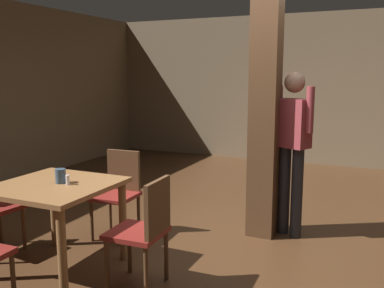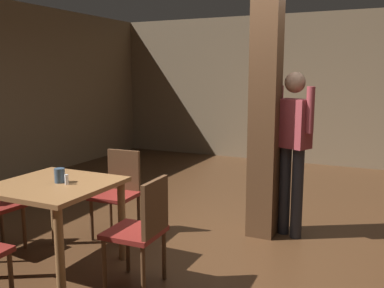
# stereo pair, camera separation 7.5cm
# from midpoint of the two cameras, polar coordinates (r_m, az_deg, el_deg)

# --- Properties ---
(ground_plane) EXTENTS (10.80, 10.80, 0.00)m
(ground_plane) POSITION_cam_midpoint_polar(r_m,az_deg,el_deg) (4.34, 3.97, -13.78)
(ground_plane) COLOR #422816
(wall_back) EXTENTS (8.00, 0.10, 2.80)m
(wall_back) POSITION_cam_midpoint_polar(r_m,az_deg,el_deg) (8.36, 14.96, 7.03)
(wall_back) COLOR #756047
(wall_back) RESTS_ON ground_plane
(pillar) EXTENTS (0.28, 0.28, 2.80)m
(pillar) POSITION_cam_midpoint_polar(r_m,az_deg,el_deg) (4.45, 9.24, 5.35)
(pillar) COLOR #4C301C
(pillar) RESTS_ON ground_plane
(dining_table) EXTENTS (0.95, 0.95, 0.78)m
(dining_table) POSITION_cam_midpoint_polar(r_m,az_deg,el_deg) (3.89, -18.24, -6.90)
(dining_table) COLOR brown
(dining_table) RESTS_ON ground_plane
(chair_east) EXTENTS (0.43, 0.43, 0.89)m
(chair_east) POSITION_cam_midpoint_polar(r_m,az_deg,el_deg) (3.46, -6.92, -10.94)
(chair_east) COLOR maroon
(chair_east) RESTS_ON ground_plane
(chair_north) EXTENTS (0.44, 0.44, 0.89)m
(chair_north) POSITION_cam_midpoint_polar(r_m,az_deg,el_deg) (4.58, -10.23, -5.90)
(chair_north) COLOR maroon
(chair_north) RESTS_ON ground_plane
(napkin_cup) EXTENTS (0.09, 0.09, 0.12)m
(napkin_cup) POSITION_cam_midpoint_polar(r_m,az_deg,el_deg) (3.85, -17.66, -4.08)
(napkin_cup) COLOR #33475B
(napkin_cup) RESTS_ON dining_table
(salt_shaker) EXTENTS (0.03, 0.03, 0.08)m
(salt_shaker) POSITION_cam_midpoint_polar(r_m,az_deg,el_deg) (3.77, -16.79, -4.61)
(salt_shaker) COLOR silver
(salt_shaker) RESTS_ON dining_table
(standing_person) EXTENTS (0.46, 0.33, 1.72)m
(standing_person) POSITION_cam_midpoint_polar(r_m,az_deg,el_deg) (4.53, 12.78, 0.23)
(standing_person) COLOR maroon
(standing_person) RESTS_ON ground_plane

